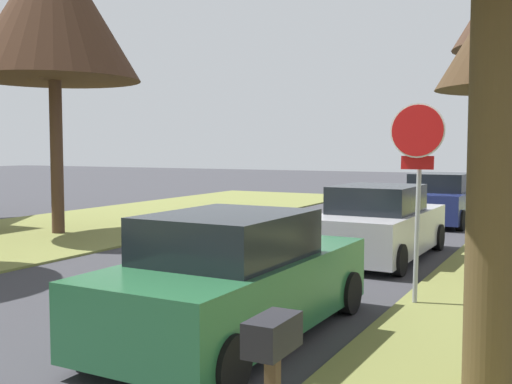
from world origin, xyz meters
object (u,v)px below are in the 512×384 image
Objects in this scene: parked_sedan_silver at (379,225)px; parked_sedan_navy at (442,200)px; parked_sedan_green at (236,280)px; street_tree_left_mid_b at (53,8)px; curbside_mailbox at (273,358)px; stop_sign_far at (417,159)px.

parked_sedan_navy is at bearing 90.20° from parked_sedan_silver.
parked_sedan_navy is at bearing 89.96° from parked_sedan_green.
street_tree_left_mid_b is 14.84m from curbside_mailbox.
stop_sign_far is 11.50m from street_tree_left_mid_b.
parked_sedan_green is 3.49× the size of curbside_mailbox.
parked_sedan_silver reaches higher than curbside_mailbox.
stop_sign_far is at bearing -81.22° from parked_sedan_navy.
parked_sedan_green and parked_sedan_navy have the same top height.
street_tree_left_mid_b is at bearing 163.62° from stop_sign_far.
stop_sign_far reaches higher than parked_sedan_silver.
stop_sign_far is at bearing 94.44° from curbside_mailbox.
parked_sedan_green is at bearing -32.69° from street_tree_left_mid_b.
curbside_mailbox is (2.07, -16.30, 0.33)m from parked_sedan_navy.
parked_sedan_navy is (-1.63, 10.53, -1.47)m from stop_sign_far.
curbside_mailbox is at bearing -82.75° from parked_sedan_navy.
stop_sign_far is 0.67× the size of parked_sedan_navy.
parked_sedan_silver is 3.49× the size of curbside_mailbox.
parked_sedan_silver is (8.78, 0.55, -5.35)m from street_tree_left_mid_b.
parked_sedan_silver is 6.93m from parked_sedan_navy.
street_tree_left_mid_b is 1.80× the size of parked_sedan_silver.
stop_sign_far is 3.38m from parked_sedan_green.
curbside_mailbox is at bearing -56.97° from parked_sedan_green.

